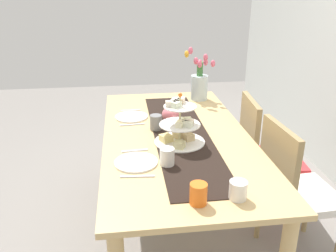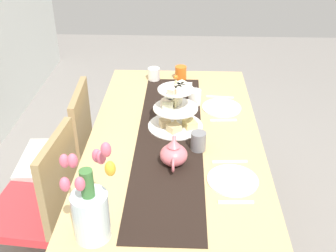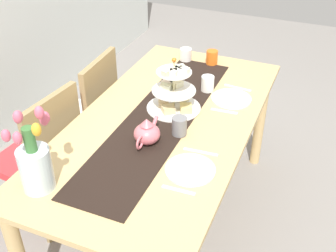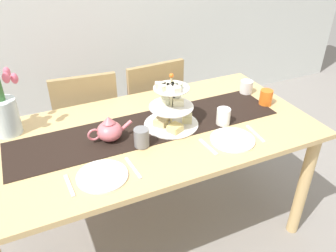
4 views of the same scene
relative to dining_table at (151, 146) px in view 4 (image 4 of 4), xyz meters
The scene contains 18 objects.
ground_plane 0.67m from the dining_table, ahead, with size 8.00×8.00×0.00m, color gray.
dining_table is the anchor object (origin of this frame).
chair_left 0.73m from the dining_table, 107.92° to the left, with size 0.46×0.46×0.91m.
chair_right 0.75m from the dining_table, 68.61° to the left, with size 0.44×0.44×0.91m.
table_runner 0.11m from the dining_table, 90.00° to the left, with size 1.49×0.34×0.00m, color black.
tiered_cake_stand 0.24m from the dining_table, ahead, with size 0.30×0.30×0.30m.
teapot 0.28m from the dining_table, behind, with size 0.24×0.13×0.14m.
tulip_vase 0.79m from the dining_table, 157.19° to the left, with size 0.18×0.22×0.42m.
cream_jug 0.77m from the dining_table, 12.21° to the left, with size 0.08×0.08×0.09m, color white.
dinner_plate_left 0.45m from the dining_table, 141.75° to the right, with size 0.23×0.23×0.01m, color white.
fork_left 0.57m from the dining_table, 151.06° to the right, with size 0.02×0.15×0.01m, color silver.
knife_left 0.35m from the dining_table, 126.08° to the right, with size 0.01×0.17×0.01m, color silver.
dinner_plate_right 0.45m from the dining_table, 37.72° to the right, with size 0.23×0.23×0.01m, color white.
fork_right 0.35m from the dining_table, 53.03° to the right, with size 0.02×0.15×0.01m, color silver.
knife_right 0.57m from the dining_table, 28.62° to the right, with size 0.01×0.17×0.01m, color silver.
mug_grey 0.22m from the dining_table, 128.60° to the right, with size 0.08×0.08×0.10m, color slate.
mug_white_text 0.43m from the dining_table, 15.56° to the right, with size 0.08×0.08×0.10m, color white.
mug_orange 0.77m from the dining_table, ahead, with size 0.08×0.08×0.10m, color orange.
Camera 4 is at (-0.57, -1.45, 1.77)m, focal length 36.57 mm.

